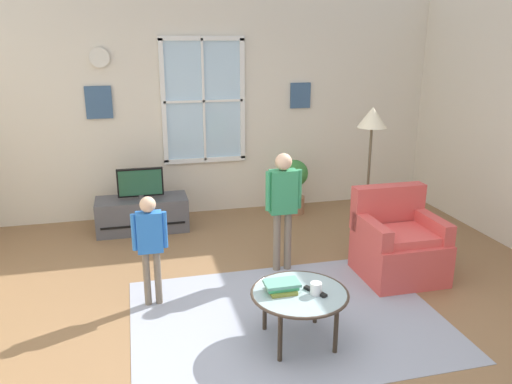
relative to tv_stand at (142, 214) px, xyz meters
The scene contains 15 objects.
ground_plane 2.79m from the tv_stand, 70.42° to the right, with size 6.84×6.92×0.02m, color olive.
back_wall 1.67m from the tv_stand, 32.83° to the left, with size 6.24×0.17×2.91m.
area_rug 2.68m from the tv_stand, 65.14° to the right, with size 2.61×1.97×0.01m, color #999EAD.
tv_stand is the anchor object (origin of this frame).
television 0.41m from the tv_stand, 90.00° to the right, with size 0.55×0.08×0.38m.
armchair 3.09m from the tv_stand, 37.74° to the right, with size 0.76×0.74×0.87m.
coffee_table 2.99m from the tv_stand, 68.11° to the right, with size 0.76×0.76×0.43m.
book_stack 2.90m from the tv_stand, 70.12° to the right, with size 0.27×0.20×0.08m.
cup 3.08m from the tv_stand, 66.58° to the right, with size 0.09×0.09×0.09m, color white.
remote_near_books 3.10m from the tv_stand, 66.26° to the right, with size 0.04×0.14×0.02m, color black.
remote_near_cup 3.03m from the tv_stand, 66.39° to the right, with size 0.04×0.14×0.02m, color black.
person_blue_shirt 1.95m from the tv_stand, 89.05° to the right, with size 0.30×0.14×1.01m.
person_green_shirt 2.09m from the tv_stand, 47.73° to the right, with size 0.37×0.17×1.23m.
potted_plant_by_window 2.05m from the tv_stand, ahead, with size 0.36×0.36×0.74m.
floor_lamp 2.93m from the tv_stand, 24.40° to the right, with size 0.32×0.32×1.60m.
Camera 1 is at (-0.98, -3.43, 2.28)m, focal length 35.30 mm.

